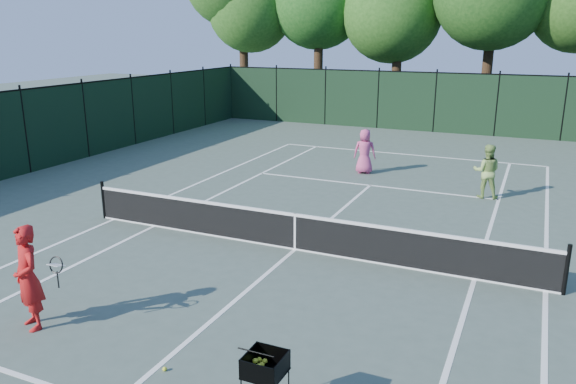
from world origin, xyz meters
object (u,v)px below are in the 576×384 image
at_px(coach, 28,278).
at_px(ball_hopper, 265,365).
at_px(loose_ball_midcourt, 165,369).
at_px(player_pink, 365,151).
at_px(player_green, 487,171).

bearing_deg(coach, ball_hopper, 17.68).
relative_size(coach, loose_ball_midcourt, 27.60).
bearing_deg(ball_hopper, player_pink, 102.65).
height_order(player_pink, loose_ball_midcourt, player_pink).
distance_m(player_pink, player_green, 4.62).
distance_m(coach, player_pink, 13.37).
bearing_deg(loose_ball_midcourt, player_pink, 93.71).
xyz_separation_m(player_green, ball_hopper, (-1.60, -12.23, -0.03)).
height_order(ball_hopper, loose_ball_midcourt, ball_hopper).
bearing_deg(player_green, player_pink, -25.76).
height_order(coach, loose_ball_midcourt, coach).
bearing_deg(loose_ball_midcourt, player_green, 73.55).
height_order(coach, player_pink, coach).
xyz_separation_m(coach, player_pink, (2.05, 13.21, -0.12)).
relative_size(coach, player_green, 1.11).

